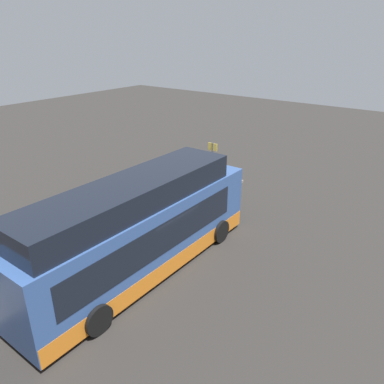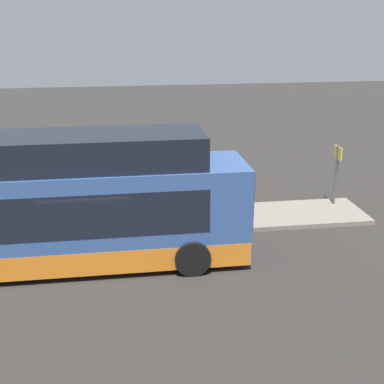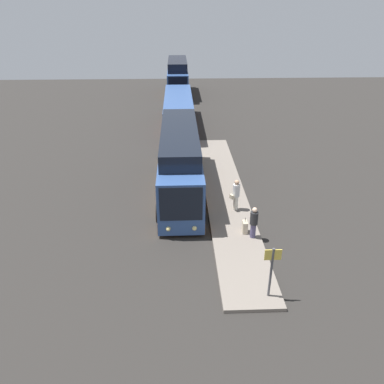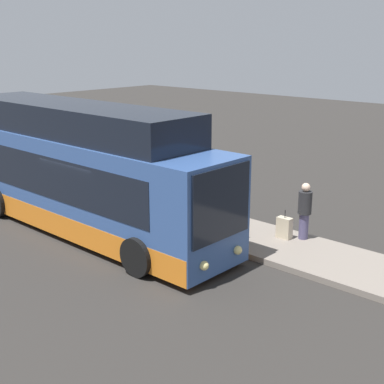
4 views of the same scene
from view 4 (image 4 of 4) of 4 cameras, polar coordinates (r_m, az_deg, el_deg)
ground at (r=16.89m, az=-9.66°, el=-4.65°), size 80.00×80.00×0.00m
platform at (r=18.63m, az=-2.80°, el=-2.18°), size 20.00×2.50×0.16m
bus_lead at (r=17.02m, az=-11.60°, el=1.74°), size 11.11×2.72×4.00m
passenger_boarding at (r=16.04m, az=11.93°, el=-1.80°), size 0.52×0.52×1.71m
passenger_waiting at (r=17.19m, az=2.89°, el=0.06°), size 0.56×0.65×1.86m
suitcase at (r=16.17m, az=9.82°, el=-3.78°), size 0.44×0.25×0.88m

